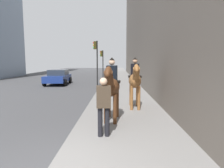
% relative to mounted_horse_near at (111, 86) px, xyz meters
% --- Properties ---
extents(mounted_horse_near, '(2.15, 0.70, 2.29)m').
position_rel_mounted_horse_near_xyz_m(mounted_horse_near, '(0.00, 0.00, 0.00)').
color(mounted_horse_near, '#4C2B16').
rests_on(mounted_horse_near, sidewalk_slab).
extents(mounted_horse_far, '(2.15, 0.61, 2.33)m').
position_rel_mounted_horse_near_xyz_m(mounted_horse_far, '(1.95, -1.02, 0.03)').
color(mounted_horse_far, brown).
rests_on(mounted_horse_far, sidewalk_slab).
extents(pedestrian_greeting, '(0.30, 0.43, 1.70)m').
position_rel_mounted_horse_near_xyz_m(pedestrian_greeting, '(-1.50, 0.19, -0.30)').
color(pedestrian_greeting, black).
rests_on(pedestrian_greeting, sidewalk_slab).
extents(car_near_lane, '(4.00, 2.20, 1.44)m').
position_rel_mounted_horse_near_xyz_m(car_near_lane, '(11.86, 5.45, -0.64)').
color(car_near_lane, navy).
rests_on(car_near_lane, ground).
extents(traffic_light_near_curb, '(0.20, 0.44, 4.07)m').
position_rel_mounted_horse_near_xyz_m(traffic_light_near_curb, '(10.84, 1.62, 1.33)').
color(traffic_light_near_curb, black).
rests_on(traffic_light_near_curb, ground).
extents(traffic_light_far_curb, '(0.20, 0.44, 3.57)m').
position_rel_mounted_horse_near_xyz_m(traffic_light_far_curb, '(17.38, 1.54, 1.02)').
color(traffic_light_far_curb, black).
rests_on(traffic_light_far_curb, ground).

